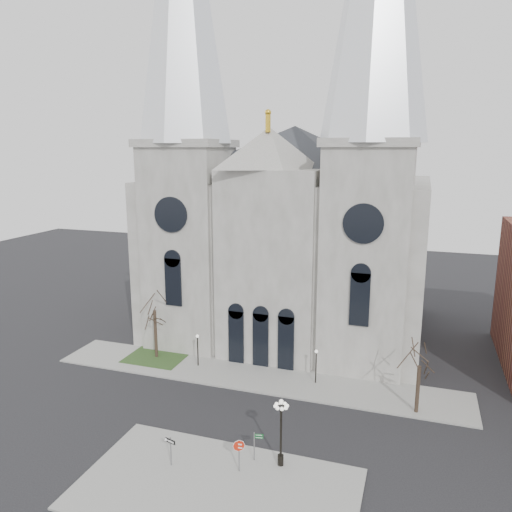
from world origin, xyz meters
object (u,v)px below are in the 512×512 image
(stop_sign, at_px, (239,449))
(street_name_sign, at_px, (255,444))
(globe_lamp, at_px, (281,424))
(one_way_sign, at_px, (171,446))

(stop_sign, height_order, street_name_sign, stop_sign)
(stop_sign, relative_size, globe_lamp, 0.48)
(one_way_sign, bearing_deg, globe_lamp, 35.17)
(one_way_sign, distance_m, street_name_sign, 5.83)
(stop_sign, distance_m, one_way_sign, 4.75)
(one_way_sign, height_order, street_name_sign, street_name_sign)
(stop_sign, bearing_deg, globe_lamp, 26.16)
(globe_lamp, height_order, street_name_sign, globe_lamp)
(stop_sign, xyz_separation_m, one_way_sign, (-4.66, -0.89, -0.25))
(globe_lamp, bearing_deg, street_name_sign, -178.72)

